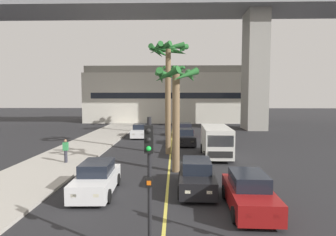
# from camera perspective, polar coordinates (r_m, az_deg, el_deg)

# --- Properties ---
(sidewalk_left) EXTENTS (4.80, 80.00, 0.15)m
(sidewalk_left) POSITION_cam_1_polar(r_m,az_deg,el_deg) (19.76, -24.07, -9.68)
(sidewalk_left) COLOR #ADA89E
(sidewalk_left) RESTS_ON ground
(lane_stripe_center) EXTENTS (0.14, 56.00, 0.01)m
(lane_stripe_center) POSITION_cam_1_polar(r_m,az_deg,el_deg) (25.71, 0.59, -6.22)
(lane_stripe_center) COLOR #DBCC4C
(lane_stripe_center) RESTS_ON ground
(bridge_overpass) EXTENTS (82.62, 8.00, 20.75)m
(bridge_overpass) POSITION_cam_1_polar(r_m,az_deg,el_deg) (42.40, 2.74, 21.10)
(bridge_overpass) COLOR gray
(bridge_overpass) RESTS_ON ground
(pier_building_backdrop) EXTENTS (31.63, 8.04, 10.01)m
(pier_building_backdrop) POSITION_cam_1_polar(r_m,az_deg,el_deg) (52.46, 1.06, 4.65)
(pier_building_backdrop) COLOR beige
(pier_building_backdrop) RESTS_ON ground
(car_queue_front) EXTENTS (1.89, 4.13, 1.56)m
(car_queue_front) POSITION_cam_1_polar(r_m,az_deg,el_deg) (32.66, -5.72, -2.68)
(car_queue_front) COLOR white
(car_queue_front) RESTS_ON ground
(car_queue_second) EXTENTS (1.93, 4.15, 1.56)m
(car_queue_second) POSITION_cam_1_polar(r_m,az_deg,el_deg) (12.65, 16.06, -14.39)
(car_queue_second) COLOR maroon
(car_queue_second) RESTS_ON ground
(car_queue_third) EXTENTS (1.94, 4.15, 1.56)m
(car_queue_third) POSITION_cam_1_polar(r_m,az_deg,el_deg) (14.58, 5.80, -11.69)
(car_queue_third) COLOR black
(car_queue_third) RESTS_ON ground
(car_queue_fourth) EXTENTS (1.90, 4.13, 1.56)m
(car_queue_fourth) POSITION_cam_1_polar(r_m,az_deg,el_deg) (33.45, 3.48, -2.50)
(car_queue_fourth) COLOR maroon
(car_queue_fourth) RESTS_ON ground
(car_queue_fifth) EXTENTS (1.95, 4.16, 1.56)m
(car_queue_fifth) POSITION_cam_1_polar(r_m,az_deg,el_deg) (14.53, -14.24, -11.87)
(car_queue_fifth) COLOR white
(car_queue_fifth) RESTS_ON ground
(car_queue_sixth) EXTENTS (1.89, 4.13, 1.56)m
(car_queue_sixth) POSITION_cam_1_polar(r_m,az_deg,el_deg) (27.74, 3.62, -3.94)
(car_queue_sixth) COLOR black
(car_queue_sixth) RESTS_ON ground
(delivery_van) EXTENTS (2.25, 5.29, 2.36)m
(delivery_van) POSITION_cam_1_polar(r_m,az_deg,el_deg) (22.41, 9.70, -4.55)
(delivery_van) COLOR silver
(delivery_van) RESTS_ON ground
(traffic_light_median_near) EXTENTS (0.24, 0.37, 4.20)m
(traffic_light_median_near) POSITION_cam_1_polar(r_m,az_deg,el_deg) (7.96, -3.81, -10.54)
(traffic_light_median_near) COLOR black
(traffic_light_median_near) RESTS_ON ground
(palm_tree_near_median) EXTENTS (2.89, 2.97, 6.61)m
(palm_tree_near_median) POSITION_cam_1_polar(r_m,az_deg,el_deg) (17.55, 1.64, 5.13)
(palm_tree_near_median) COLOR brown
(palm_tree_near_median) RESTS_ON ground
(palm_tree_mid_median) EXTENTS (3.08, 3.18, 7.86)m
(palm_tree_mid_median) POSITION_cam_1_polar(r_m,az_deg,el_deg) (34.15, -0.20, 6.36)
(palm_tree_mid_median) COLOR brown
(palm_tree_mid_median) RESTS_ON ground
(palm_tree_far_median) EXTENTS (3.21, 3.19, 9.08)m
(palm_tree_far_median) POSITION_cam_1_polar(r_m,az_deg,el_deg) (40.10, 1.24, 8.19)
(palm_tree_far_median) COLOR brown
(palm_tree_far_median) RESTS_ON ground
(palm_tree_farthest_median) EXTENTS (3.29, 3.32, 9.04)m
(palm_tree_farthest_median) POSITION_cam_1_polar(r_m,az_deg,el_deg) (23.10, 0.05, 10.69)
(palm_tree_farthest_median) COLOR brown
(palm_tree_farthest_median) RESTS_ON ground
(pedestrian_mid_block) EXTENTS (0.34, 0.22, 1.62)m
(pedestrian_mid_block) POSITION_cam_1_polar(r_m,az_deg,el_deg) (20.98, -20.00, -6.17)
(pedestrian_mid_block) COLOR #2D2D38
(pedestrian_mid_block) RESTS_ON sidewalk_left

